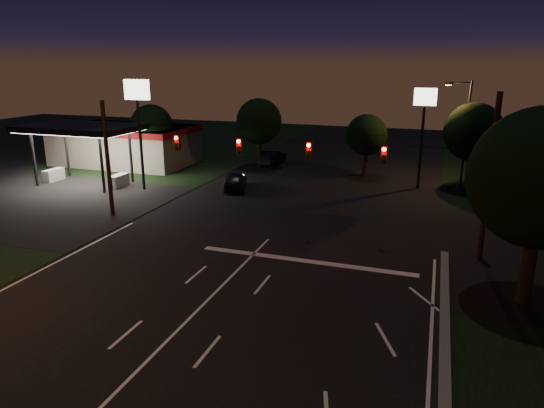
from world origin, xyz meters
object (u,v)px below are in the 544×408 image
at_px(car_oncoming_b, 272,157).
at_px(tree_right_near, 542,179).
at_px(utility_pole_right, 479,258).
at_px(car_oncoming_a, 235,180).

bearing_deg(car_oncoming_b, tree_right_near, 132.13).
relative_size(utility_pole_right, car_oncoming_b, 1.97).
relative_size(tree_right_near, car_oncoming_a, 1.96).
distance_m(tree_right_near, car_oncoming_a, 25.41).
relative_size(tree_right_near, car_oncoming_b, 1.92).
distance_m(car_oncoming_a, car_oncoming_b, 10.99).
bearing_deg(car_oncoming_b, utility_pole_right, 135.92).
distance_m(utility_pole_right, car_oncoming_b, 28.21).
xyz_separation_m(utility_pole_right, car_oncoming_b, (-19.19, 20.66, 0.75)).
bearing_deg(tree_right_near, car_oncoming_a, 144.38).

